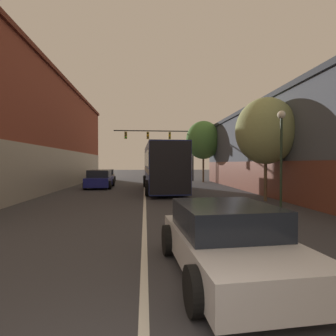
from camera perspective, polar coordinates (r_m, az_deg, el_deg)
The scene contains 11 objects.
lane_center_line at distance 17.72m, azimuth -5.08°, elevation -5.61°, with size 0.14×44.47×0.01m.
building_left_brick at distance 25.02m, azimuth -30.20°, elevation 6.78°, with size 8.50×29.87×9.00m.
building_right_storefront at distance 19.70m, azimuth 27.28°, elevation 4.34°, with size 6.37×26.90×6.23m.
bus at distance 19.63m, azimuth -1.20°, elevation 0.58°, with size 2.95×10.07×3.38m.
hatchback_foreground at distance 5.23m, azimuth 12.93°, elevation -15.05°, with size 2.35×3.93×1.27m.
parked_car_left_near at distance 29.67m, azimuth -13.44°, elevation -1.69°, with size 2.43×4.69×1.39m.
parked_car_left_mid at distance 22.63m, azimuth -14.62°, elevation -2.40°, with size 2.20×4.37×1.50m.
traffic_signal_gantry at distance 30.02m, azimuth -0.49°, elevation 5.80°, with size 9.10×0.36×6.03m.
street_lamp at distance 12.10m, azimuth 23.42°, elevation 3.62°, with size 0.34×0.34×4.28m.
street_tree_near at distance 15.30m, azimuth 20.52°, elevation 7.55°, with size 3.28×2.95×5.62m.
street_tree_far at distance 28.71m, azimuth 7.70°, elevation 6.03°, with size 3.74×3.36×6.62m.
Camera 1 is at (0.02, -1.37, 2.06)m, focal length 28.00 mm.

